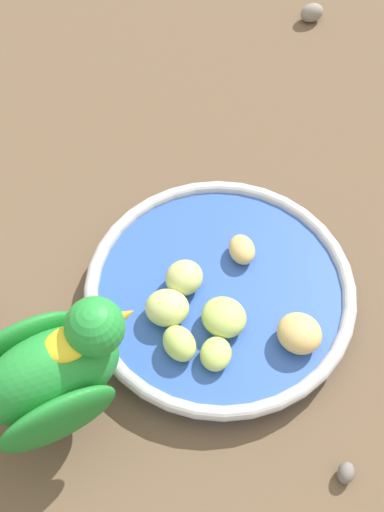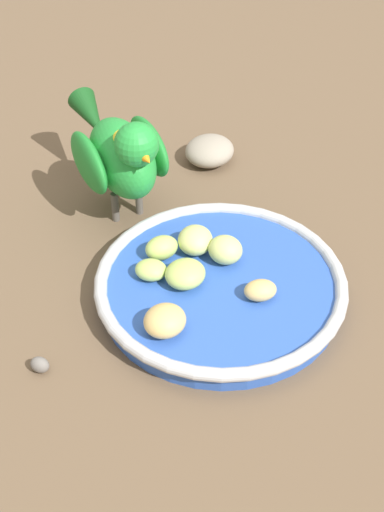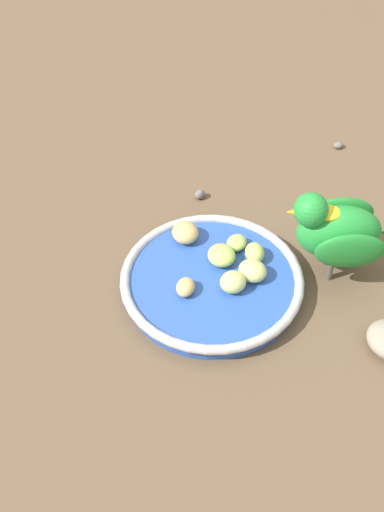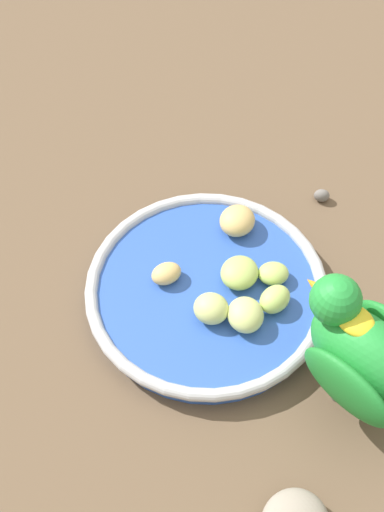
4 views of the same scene
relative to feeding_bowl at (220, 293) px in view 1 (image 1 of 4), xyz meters
name	(u,v)px [view 1 (image 1 of 4)]	position (x,y,z in m)	size (l,w,h in m)	color
ground_plane	(234,283)	(-0.02, -0.02, -0.01)	(4.00, 4.00, 0.00)	brown
feeding_bowl	(220,293)	(0.00, 0.00, 0.00)	(0.24, 0.24, 0.03)	#2D56B7
apple_piece_0	(242,250)	(-0.03, -0.03, 0.02)	(0.03, 0.02, 0.02)	tan
apple_piece_1	(299,333)	(-0.05, 0.06, 0.02)	(0.04, 0.04, 0.03)	tan
apple_piece_2	(216,354)	(0.02, 0.06, 0.02)	(0.03, 0.03, 0.02)	#B2CC66
apple_piece_3	(167,308)	(0.05, 0.02, 0.02)	(0.04, 0.03, 0.03)	#C6D17A
apple_piece_4	(179,343)	(0.05, 0.05, 0.02)	(0.03, 0.03, 0.02)	#B2CC66
apple_piece_5	(224,317)	(0.00, 0.03, 0.02)	(0.04, 0.04, 0.02)	#B2CC66
apple_piece_6	(184,278)	(0.03, -0.01, 0.02)	(0.03, 0.03, 0.03)	#C6D17A
parrot	(45,375)	(0.15, 0.08, 0.06)	(0.19, 0.11, 0.14)	#59544C
pebble_0	(312,13)	(-0.19, -0.36, 0.00)	(0.03, 0.02, 0.02)	gray
pebble_1	(346,473)	(-0.06, 0.17, -0.01)	(0.02, 0.01, 0.02)	slate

